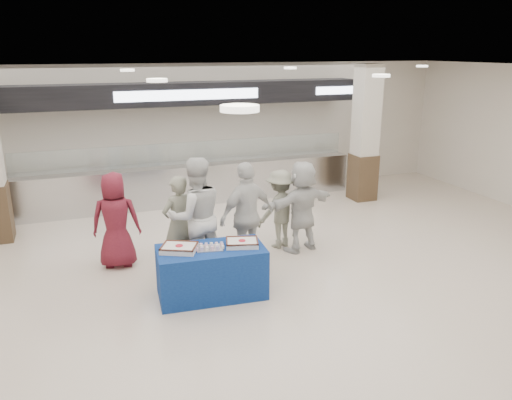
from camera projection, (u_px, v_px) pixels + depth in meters
name	position (u px, v px, depth m)	size (l,w,h in m)	color
ground	(275.00, 306.00, 7.12)	(14.00, 14.00, 0.00)	beige
serving_line	(188.00, 154.00, 11.63)	(8.70, 0.85, 2.80)	silver
column_right	(365.00, 137.00, 11.77)	(0.55, 0.55, 3.20)	#3C2B1B
display_table	(211.00, 272.00, 7.32)	(1.55, 0.78, 0.75)	navy
sheet_cake_left	(179.00, 248.00, 7.10)	(0.60, 0.56, 0.10)	white
sheet_cake_right	(242.00, 242.00, 7.30)	(0.55, 0.48, 0.10)	white
cupcake_tray	(209.00, 247.00, 7.19)	(0.41, 0.34, 0.06)	#BABABF
civilian_maroon	(116.00, 220.00, 8.22)	(0.79, 0.51, 1.62)	maroon
soldier_a	(178.00, 224.00, 8.06)	(0.59, 0.38, 1.61)	slate
chef_tall	(196.00, 217.00, 7.92)	(0.93, 0.73, 1.92)	silver
chef_short	(247.00, 216.00, 8.17)	(1.05, 0.44, 1.79)	silver
soldier_b	(280.00, 209.00, 9.06)	(0.94, 0.54, 1.45)	slate
civilian_white	(302.00, 206.00, 8.88)	(1.54, 0.49, 1.66)	silver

